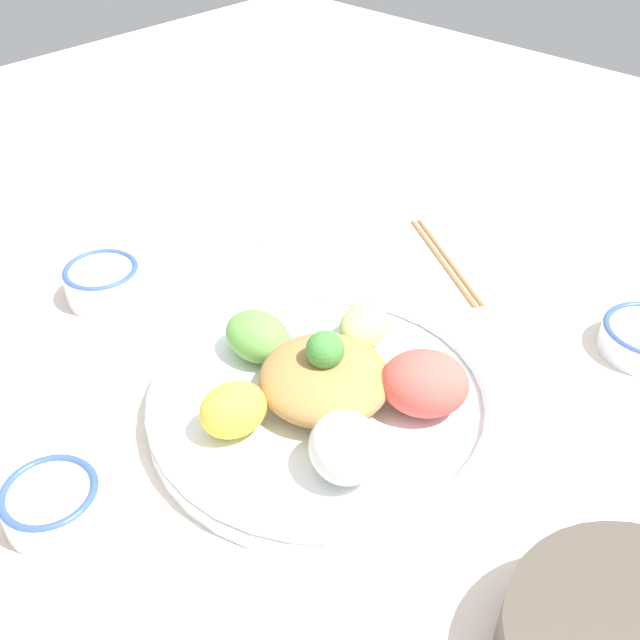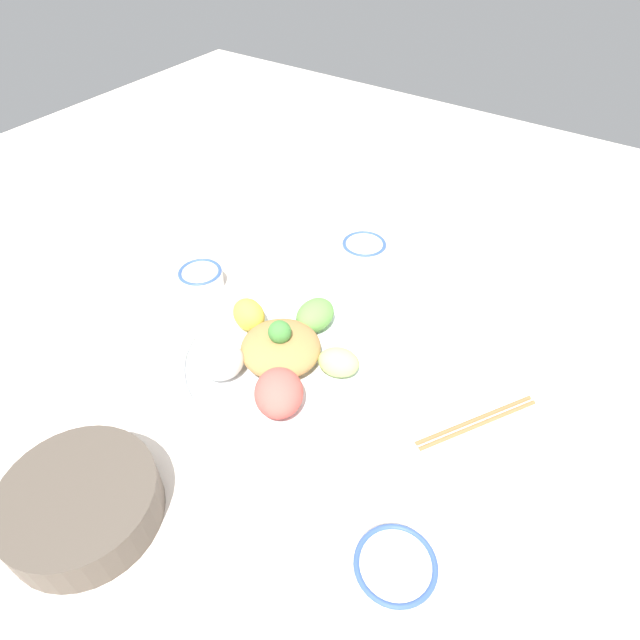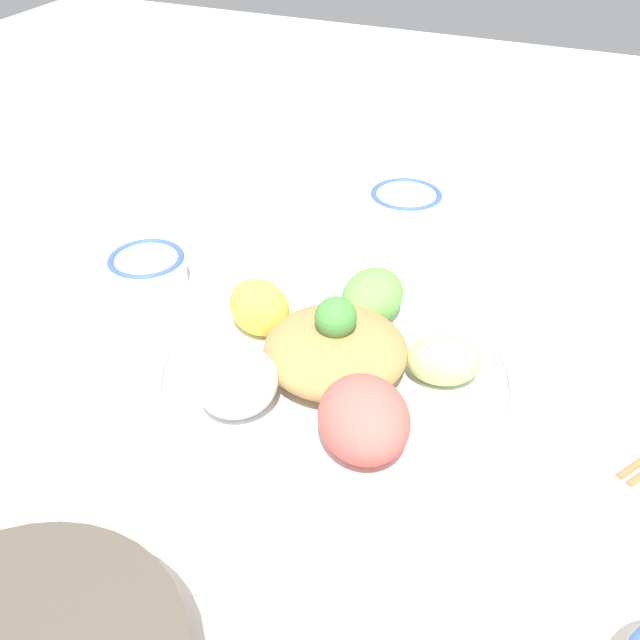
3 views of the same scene
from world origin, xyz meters
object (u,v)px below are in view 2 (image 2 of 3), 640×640
(side_serving_bowl, at_px, (81,502))
(serving_spoon_extra, at_px, (90,386))
(sauce_bowl_red, at_px, (201,278))
(salad_platter, at_px, (281,357))
(serving_spoon_main, at_px, (447,312))
(chopsticks_pair_near, at_px, (477,421))
(rice_bowl_blue, at_px, (395,569))
(sauce_bowl_dark, at_px, (364,251))

(side_serving_bowl, height_order, serving_spoon_extra, side_serving_bowl)
(sauce_bowl_red, distance_m, side_serving_bowl, 0.48)
(salad_platter, distance_m, serving_spoon_main, 0.33)
(serving_spoon_main, bearing_deg, sauce_bowl_red, 168.35)
(salad_platter, xyz_separation_m, serving_spoon_extra, (-0.21, 0.23, -0.02))
(salad_platter, relative_size, chopsticks_pair_near, 1.88)
(sauce_bowl_red, xyz_separation_m, serving_spoon_main, (0.20, -0.44, -0.02))
(chopsticks_pair_near, bearing_deg, rice_bowl_blue, -147.79)
(rice_bowl_blue, relative_size, side_serving_bowl, 0.50)
(sauce_bowl_dark, relative_size, chopsticks_pair_near, 0.48)
(sauce_bowl_red, relative_size, rice_bowl_blue, 0.84)
(salad_platter, distance_m, sauce_bowl_red, 0.27)
(serving_spoon_extra, bearing_deg, sauce_bowl_dark, -174.10)
(sauce_bowl_dark, distance_m, serving_spoon_extra, 0.58)
(salad_platter, bearing_deg, serving_spoon_extra, 131.73)
(side_serving_bowl, bearing_deg, sauce_bowl_dark, -1.33)
(salad_platter, xyz_separation_m, side_serving_bowl, (-0.35, 0.05, 0.01))
(chopsticks_pair_near, relative_size, serving_spoon_main, 1.68)
(salad_platter, relative_size, serving_spoon_extra, 3.13)
(salad_platter, distance_m, side_serving_bowl, 0.36)
(serving_spoon_extra, bearing_deg, salad_platter, 157.27)
(salad_platter, distance_m, rice_bowl_blue, 0.37)
(rice_bowl_blue, distance_m, side_serving_bowl, 0.41)
(side_serving_bowl, bearing_deg, salad_platter, -8.85)
(serving_spoon_main, bearing_deg, chopsticks_pair_near, -91.41)
(sauce_bowl_red, xyz_separation_m, chopsticks_pair_near, (-0.01, -0.58, -0.02))
(salad_platter, xyz_separation_m, rice_bowl_blue, (-0.19, -0.32, -0.01))
(salad_platter, bearing_deg, sauce_bowl_red, 71.90)
(sauce_bowl_red, relative_size, serving_spoon_extra, 0.75)
(salad_platter, bearing_deg, chopsticks_pair_near, -75.87)
(sauce_bowl_red, height_order, serving_spoon_extra, sauce_bowl_red)
(salad_platter, height_order, serving_spoon_main, salad_platter)
(sauce_bowl_dark, xyz_separation_m, serving_spoon_extra, (-0.55, 0.19, -0.02))
(sauce_bowl_red, xyz_separation_m, rice_bowl_blue, (-0.28, -0.58, -0.00))
(serving_spoon_extra, bearing_deg, side_serving_bowl, 76.51)
(sauce_bowl_red, distance_m, serving_spoon_main, 0.48)
(salad_platter, height_order, sauce_bowl_red, salad_platter)
(salad_platter, relative_size, sauce_bowl_red, 4.19)
(salad_platter, xyz_separation_m, sauce_bowl_dark, (0.34, 0.04, -0.00))
(sauce_bowl_red, height_order, serving_spoon_main, sauce_bowl_red)
(salad_platter, relative_size, serving_spoon_main, 3.16)
(sauce_bowl_dark, xyz_separation_m, serving_spoon_main, (-0.05, -0.21, -0.02))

